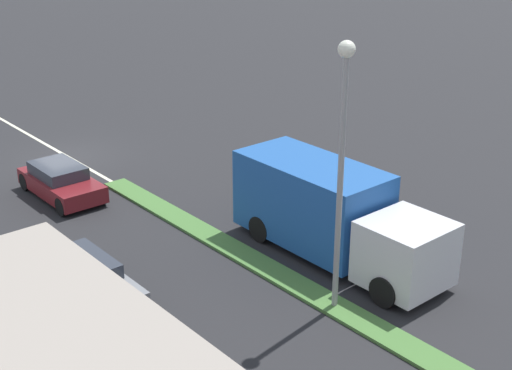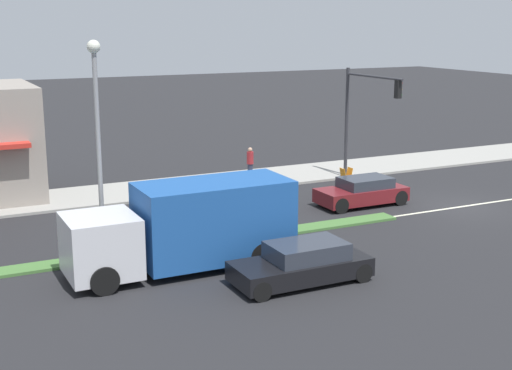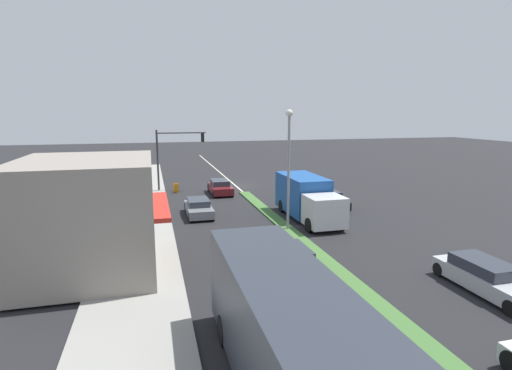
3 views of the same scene
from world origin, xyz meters
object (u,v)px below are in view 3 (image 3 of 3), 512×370
object	(u,v)px
traffic_signal_main	(173,149)
warning_aframe_sign	(176,188)
delivery_truck	(307,198)
suv_black	(327,199)
sedan_maroon	(220,187)
city_bus	(300,356)
sedan_silver	(486,277)
street_lamp	(289,154)
suv_grey	(199,208)
hatchback_red	(292,262)
pedestrian	(150,191)

from	to	relation	value
traffic_signal_main	warning_aframe_sign	xyz separation A→B (m)	(-0.10, 0.96, -3.47)
delivery_truck	suv_black	size ratio (longest dim) A/B	1.71
sedan_maroon	city_bus	bearing A→B (deg)	84.16
sedan_silver	suv_black	distance (m)	15.42
street_lamp	suv_grey	size ratio (longest dim) A/B	1.81
sedan_silver	delivery_truck	bearing A→B (deg)	-77.57
hatchback_red	sedan_maroon	bearing A→B (deg)	-90.00
suv_grey	sedan_silver	bearing A→B (deg)	123.02
suv_grey	hatchback_red	size ratio (longest dim) A/B	1.02
delivery_truck	hatchback_red	bearing A→B (deg)	64.28
delivery_truck	street_lamp	bearing A→B (deg)	46.63
delivery_truck	city_bus	bearing A→B (deg)	67.56
sedan_silver	hatchback_red	world-z (taller)	hatchback_red
delivery_truck	suv_black	xyz separation A→B (m)	(-2.80, -2.71, -0.85)
street_lamp	suv_black	world-z (taller)	street_lamp
street_lamp	sedan_silver	distance (m)	12.25
pedestrian	city_bus	size ratio (longest dim) A/B	0.16
street_lamp	hatchback_red	size ratio (longest dim) A/B	1.84
pedestrian	suv_grey	xyz separation A→B (m)	(-3.35, 4.66, -0.46)
street_lamp	suv_black	xyz separation A→B (m)	(-5.00, -5.04, -4.16)
pedestrian	sedan_maroon	bearing A→B (deg)	-157.21
city_bus	sedan_maroon	distance (m)	27.53
warning_aframe_sign	suv_black	distance (m)	14.16
suv_grey	city_bus	bearing A→B (deg)	90.00
sedan_silver	hatchback_red	bearing A→B (deg)	-26.39
traffic_signal_main	delivery_truck	size ratio (longest dim) A/B	0.75
delivery_truck	suv_black	distance (m)	3.99
delivery_truck	traffic_signal_main	bearing A→B (deg)	-56.43
suv_grey	sedan_maroon	xyz separation A→B (m)	(-2.80, -7.24, 0.04)
sedan_silver	hatchback_red	xyz separation A→B (m)	(7.20, -3.57, 0.01)
pedestrian	city_bus	distance (m)	25.01
street_lamp	delivery_truck	xyz separation A→B (m)	(-2.20, -2.33, -3.31)
hatchback_red	city_bus	bearing A→B (deg)	71.37
traffic_signal_main	suv_black	size ratio (longest dim) A/B	1.28
hatchback_red	warning_aframe_sign	bearing A→B (deg)	-79.53
street_lamp	suv_black	size ratio (longest dim) A/B	1.68
suv_black	delivery_truck	bearing A→B (deg)	44.04
warning_aframe_sign	hatchback_red	distance (m)	21.07
hatchback_red	suv_grey	bearing A→B (deg)	-76.67
warning_aframe_sign	delivery_truck	size ratio (longest dim) A/B	0.11
warning_aframe_sign	delivery_truck	xyz separation A→B (m)	(-8.23, 11.59, 1.04)
traffic_signal_main	pedestrian	size ratio (longest dim) A/B	3.24
pedestrian	traffic_signal_main	bearing A→B (deg)	-113.19
suv_black	city_bus	bearing A→B (deg)	63.60
suv_grey	sedan_maroon	size ratio (longest dim) A/B	1.01
warning_aframe_sign	delivery_truck	world-z (taller)	delivery_truck
street_lamp	sedan_maroon	xyz separation A→B (m)	(2.20, -12.25, -4.16)
traffic_signal_main	suv_grey	bearing A→B (deg)	96.50
suv_grey	suv_black	distance (m)	10.00
city_bus	suv_grey	xyz separation A→B (m)	(0.00, -20.12, -1.17)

